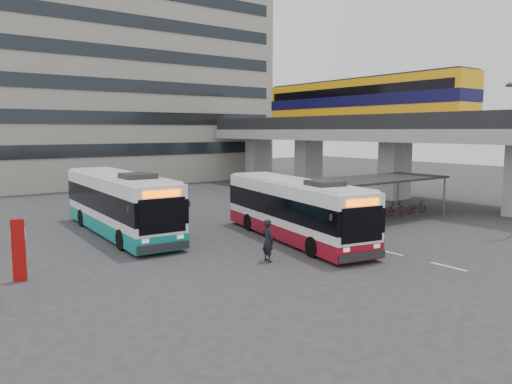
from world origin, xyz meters
TOP-DOWN VIEW (x-y plane):
  - ground at (0.00, 0.00)m, footprint 120.00×120.00m
  - viaduct at (17.00, 11.96)m, footprint 8.00×32.00m
  - bike_shelter at (8.50, 3.00)m, footprint 10.00×4.00m
  - office_block at (6.00, 36.00)m, footprint 30.00×15.00m
  - road_markings at (2.50, -3.00)m, footprint 0.15×7.60m
  - bus_main at (0.88, 1.56)m, footprint 4.35×11.09m
  - bus_teal at (-5.57, 8.13)m, footprint 3.16×11.65m
  - pedestrian at (-2.81, -1.03)m, footprint 0.47×0.68m
  - sign_totem_mid at (-11.69, 2.18)m, footprint 0.49×0.28m

SIDE VIEW (x-z plane):
  - ground at x=0.00m, z-range 0.00..0.00m
  - road_markings at x=2.50m, z-range 0.00..0.01m
  - pedestrian at x=-2.81m, z-range 0.00..1.78m
  - sign_totem_mid at x=-11.69m, z-range 0.04..2.32m
  - bus_main at x=0.88m, z-range -0.11..3.09m
  - bike_shelter at x=8.50m, z-range 0.25..2.79m
  - bus_teal at x=-5.57m, z-range -0.12..3.29m
  - viaduct at x=17.00m, z-range 1.39..11.07m
  - office_block at x=6.00m, z-range 0.00..25.00m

